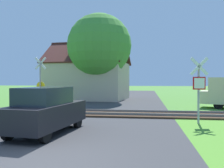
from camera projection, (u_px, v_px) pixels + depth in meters
name	position (u px, v px, depth m)	size (l,w,h in m)	color
ground_plane	(39.00, 162.00, 6.22)	(160.00, 160.00, 0.00)	#4C8433
road_asphalt	(65.00, 142.00, 8.20)	(8.25, 80.00, 0.01)	#38383A
rail_track	(101.00, 113.00, 14.86)	(60.00, 2.60, 0.22)	#422D1E
stop_sign_near	(199.00, 86.00, 11.71)	(0.87, 0.21, 3.13)	#9E9EA5
crossing_sign_far	(40.00, 81.00, 17.37)	(0.88, 0.16, 3.66)	#9E9EA5
house	(88.00, 79.00, 26.74)	(8.99, 7.19, 6.19)	#C6B293
tree_center	(99.00, 46.00, 24.55)	(6.32, 6.32, 8.59)	#513823
parked_car	(46.00, 110.00, 9.52)	(2.10, 4.17, 1.78)	black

